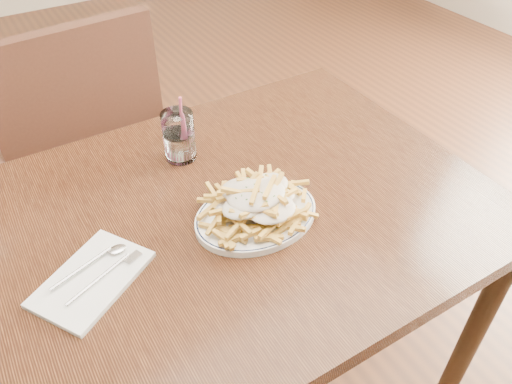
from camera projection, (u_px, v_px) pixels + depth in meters
table at (205, 244)px, 1.06m from camera, size 1.20×0.80×0.75m
chair_far at (83, 150)px, 1.52m from camera, size 0.49×0.49×0.97m
fries_plate at (256, 215)px, 1.00m from camera, size 0.27×0.23×0.02m
loaded_fries at (256, 199)px, 0.97m from camera, size 0.25×0.21×0.07m
napkin at (92, 279)px, 0.88m from camera, size 0.24×0.22×0.01m
cutlery at (90, 274)px, 0.88m from camera, size 0.17×0.12×0.01m
water_glass at (179, 139)px, 1.13m from camera, size 0.07×0.07×0.16m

